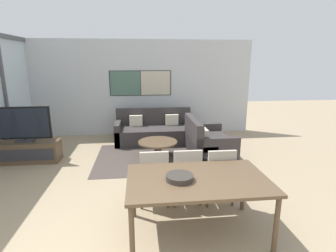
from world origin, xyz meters
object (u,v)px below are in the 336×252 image
Objects in this scene: sofa_side at (206,143)px; dining_chair_right at (219,173)px; dining_table at (198,183)px; dining_chair_left at (154,174)px; tv_console at (27,152)px; dining_chair_centre at (186,172)px; television at (23,125)px; fruit_bowl at (180,177)px; sofa_main at (154,131)px; coffee_table at (158,145)px.

dining_chair_right is at bearing 170.56° from sofa_side.
dining_table is 1.92× the size of dining_chair_left.
dining_chair_centre reaches higher than tv_console.
television is at bearing 90.00° from tv_console.
sofa_main is at bearing 90.85° from fruit_bowl.
dining_chair_right is (0.80, -2.10, 0.21)m from coffee_table.
dining_table is 0.26m from fruit_bowl.
tv_console is 0.96× the size of sofa_side.
sofa_main is at bearing 103.17° from dining_chair_right.
tv_console is 1.53× the size of dining_chair_right.
dining_table is at bearing -85.91° from sofa_main.
television reaches higher than fruit_bowl.
tv_console is 1.21× the size of television.
television is at bearing -156.83° from sofa_main.
tv_console is at bearing -90.00° from television.
sofa_main is 3.37m from dining_chair_centre.
fruit_bowl is at bearing -172.78° from dining_table.
sofa_side is 3.06m from dining_table.
television is 3.21m from sofa_main.
tv_console is 0.62m from television.
dining_chair_left is at bearing -93.55° from sofa_main.
dining_chair_left is (-0.50, 0.77, -0.20)m from dining_table.
coffee_table is (-1.16, -0.09, 0.02)m from sofa_side.
television is at bearing 149.77° from dining_chair_right.
dining_chair_right is at bearing 45.35° from fruit_bowl.
television is (0.00, 0.00, 0.62)m from tv_console.
dining_chair_left is (-0.21, -3.34, 0.23)m from sofa_main.
dining_chair_centre reaches higher than dining_table.
dining_chair_centre is (-0.87, -2.13, 0.23)m from sofa_side.
sofa_main is at bearing 86.45° from dining_chair_left.
dining_table reaches higher than coffee_table.
tv_console is 4.14× the size of fruit_bowl.
tv_console is 1.55× the size of coffee_table.
tv_console is 3.43m from dining_chair_left.
dining_chair_right is (3.70, -2.16, -0.34)m from television.
dining_chair_left is 0.50m from dining_chair_centre.
tv_console is at bearing 135.66° from fruit_bowl.
television is at bearing 90.44° from sofa_side.
coffee_table is 2.86m from dining_table.
sofa_side is 2.54m from dining_chair_left.
fruit_bowl is at bearing -44.34° from tv_console.
tv_console is at bearing 138.11° from dining_table.
fruit_bowl is (-0.23, -0.03, 0.11)m from dining_table.
television is 3.44m from dining_chair_left.
sofa_main is 2.33× the size of dining_chair_centre.
dining_chair_centre reaches higher than sofa_side.
dining_chair_left is at bearing 123.00° from dining_table.
dining_chair_left is at bearing -37.86° from tv_console.
dining_chair_centre is (0.29, -2.04, 0.21)m from coffee_table.
dining_table is 1.92× the size of dining_chair_centre.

